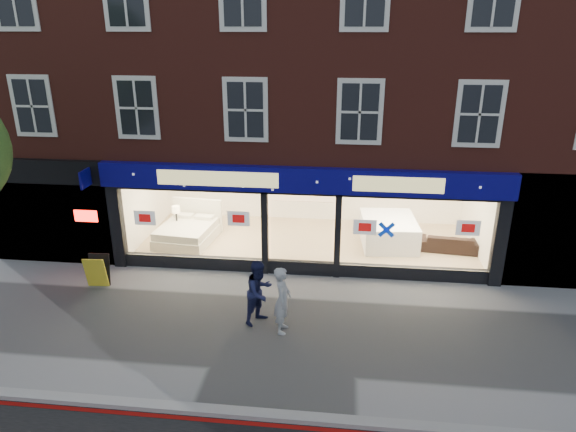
% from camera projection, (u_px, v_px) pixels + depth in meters
% --- Properties ---
extents(ground, '(120.00, 120.00, 0.00)m').
position_uv_depth(ground, '(289.00, 332.00, 12.34)').
color(ground, gray).
rests_on(ground, ground).
extents(kerb_line, '(60.00, 0.10, 0.01)m').
position_uv_depth(kerb_line, '(271.00, 425.00, 9.45)').
color(kerb_line, '#8C0A07').
rests_on(kerb_line, ground).
extents(kerb_stone, '(60.00, 0.25, 0.12)m').
position_uv_depth(kerb_stone, '(272.00, 415.00, 9.62)').
color(kerb_stone, gray).
rests_on(kerb_stone, ground).
extents(showroom_floor, '(11.00, 4.50, 0.10)m').
position_uv_depth(showroom_floor, '(306.00, 243.00, 17.20)').
color(showroom_floor, tan).
rests_on(showroom_floor, ground).
extents(building, '(19.00, 8.26, 10.30)m').
position_uv_depth(building, '(313.00, 33.00, 16.43)').
color(building, maroon).
rests_on(building, ground).
extents(display_bed, '(1.93, 2.26, 1.18)m').
position_uv_depth(display_bed, '(188.00, 231.00, 17.16)').
color(display_bed, silver).
rests_on(display_bed, showroom_floor).
extents(bedside_table, '(0.48, 0.48, 0.55)m').
position_uv_depth(bedside_table, '(178.00, 229.00, 17.44)').
color(bedside_table, brown).
rests_on(bedside_table, showroom_floor).
extents(mattress_stack, '(1.87, 2.29, 0.85)m').
position_uv_depth(mattress_stack, '(388.00, 231.00, 16.90)').
color(mattress_stack, white).
rests_on(mattress_stack, showroom_floor).
extents(sofa, '(1.92, 0.91, 0.54)m').
position_uv_depth(sofa, '(449.00, 242.00, 16.42)').
color(sofa, black).
rests_on(sofa, showroom_floor).
extents(a_board, '(0.63, 0.43, 0.93)m').
position_uv_depth(a_board, '(98.00, 271.00, 14.32)').
color(a_board, yellow).
rests_on(a_board, ground).
extents(pedestrian_grey, '(0.42, 0.62, 1.67)m').
position_uv_depth(pedestrian_grey, '(282.00, 300.00, 12.10)').
color(pedestrian_grey, '#A4A6AC').
rests_on(pedestrian_grey, ground).
extents(pedestrian_blue, '(0.97, 1.01, 1.65)m').
position_uv_depth(pedestrian_blue, '(259.00, 292.00, 12.48)').
color(pedestrian_blue, '#161A40').
rests_on(pedestrian_blue, ground).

